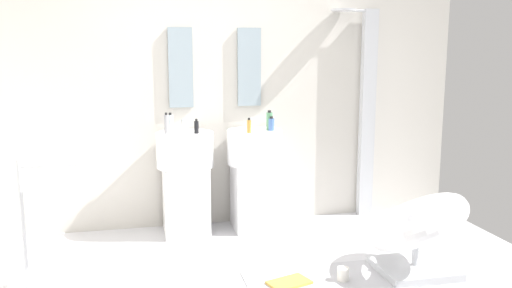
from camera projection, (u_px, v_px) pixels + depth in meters
The scene contains 17 objects.
rear_partition at pixel (215, 89), 5.11m from camera, with size 4.80×0.10×2.60m, color beige.
pedestal_sink_left at pixel (186, 178), 4.88m from camera, with size 0.51×0.51×1.04m.
pedestal_sink_right at pixel (255, 174), 5.02m from camera, with size 0.51×0.51×1.04m.
vanity_mirror_left at pixel (181, 68), 4.93m from camera, with size 0.22×0.03×0.73m, color #8C9EA8.
vanity_mirror_right at pixel (249, 67), 5.07m from camera, with size 0.22×0.03×0.73m, color #8C9EA8.
shower_column at pixel (366, 109), 5.36m from camera, with size 0.49×0.24×2.05m.
lounge_chair at pixel (417, 228), 4.04m from camera, with size 1.07×1.07×0.65m.
towel_rack at pixel (46, 205), 3.65m from camera, with size 0.37×0.22×0.95m.
area_rug at pixel (331, 288), 3.80m from camera, with size 1.14×0.85×0.01m, color #B2B2B7.
magazine_ochre at pixel (289, 282), 3.87m from camera, with size 0.30×0.19×0.02m, color gold.
coffee_mug at pixel (343, 274), 3.92m from camera, with size 0.09×0.09×0.10m, color white.
soap_bottle_clear at pixel (170, 123), 4.82m from camera, with size 0.05×0.05×0.17m.
soap_bottle_amber at pixel (249, 126), 4.76m from camera, with size 0.04×0.04×0.14m.
soap_bottle_grey at pixel (166, 124), 4.73m from camera, with size 0.04×0.04×0.18m.
soap_bottle_blue at pixel (271, 124), 4.90m from camera, with size 0.05×0.05×0.13m.
soap_bottle_black at pixel (196, 127), 4.74m from camera, with size 0.04×0.04×0.13m.
soap_bottle_green at pixel (269, 121), 4.92m from camera, with size 0.06×0.06×0.18m.
Camera 1 is at (-0.76, -3.43, 1.67)m, focal length 37.92 mm.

